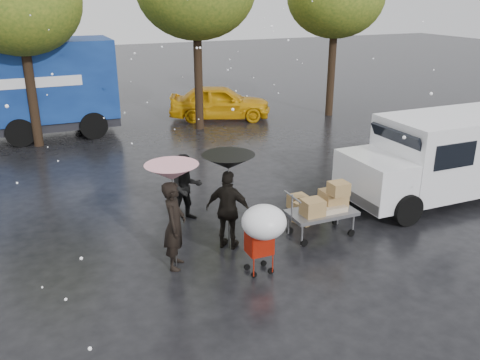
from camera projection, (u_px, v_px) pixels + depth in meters
name	position (u px, v px, depth m)	size (l,w,h in m)	color
ground	(243.00, 252.00, 10.63)	(90.00, 90.00, 0.00)	black
person_pink	(175.00, 225.00, 9.77)	(0.65, 0.43, 1.79)	black
person_middle	(186.00, 188.00, 11.85)	(0.79, 0.62, 1.63)	black
person_black	(229.00, 210.00, 10.54)	(1.00, 0.42, 1.71)	black
umbrella_pink	(172.00, 172.00, 9.39)	(1.02, 1.02, 2.13)	#4C4C4C
umbrella_black	(228.00, 162.00, 10.17)	(1.08, 1.08, 2.07)	#4C4C4C
vendor_cart	(325.00, 205.00, 11.14)	(1.52, 0.80, 1.27)	slate
shopping_cart	(263.00, 225.00, 9.38)	(0.84, 0.84, 1.46)	#9F1809
white_van	(441.00, 156.00, 12.97)	(4.91, 2.18, 2.20)	white
blue_truck	(4.00, 92.00, 18.11)	(8.30, 2.60, 3.50)	navy
box_ground_near	(307.00, 211.00, 11.97)	(0.55, 0.44, 0.50)	olive
box_ground_far	(298.00, 202.00, 12.73)	(0.44, 0.35, 0.35)	olive
yellow_taxi	(220.00, 102.00, 21.43)	(1.70, 4.23, 1.44)	#E29F0B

